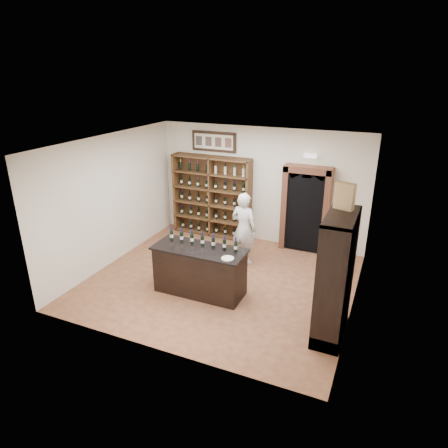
{
  "coord_description": "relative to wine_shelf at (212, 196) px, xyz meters",
  "views": [
    {
      "loc": [
        3.14,
        -6.99,
        4.34
      ],
      "look_at": [
        -0.06,
        0.3,
        1.22
      ],
      "focal_mm": 32.0,
      "sensor_mm": 36.0,
      "label": 1
    }
  ],
  "objects": [
    {
      "name": "plate",
      "position": [
        1.8,
        -3.14,
        -0.09
      ],
      "size": [
        0.24,
        0.24,
        0.02
      ],
      "primitive_type": "cylinder",
      "color": "beige",
      "rests_on": "tasting_counter"
    },
    {
      "name": "counter_bottle_2",
      "position": [
        0.86,
        -2.79,
        0.01
      ],
      "size": [
        0.07,
        0.07,
        0.3
      ],
      "color": "black",
      "rests_on": "tasting_counter"
    },
    {
      "name": "wall_left",
      "position": [
        -1.45,
        -2.33,
        0.4
      ],
      "size": [
        0.04,
        5.0,
        3.0
      ],
      "primitive_type": "cube",
      "color": "silver",
      "rests_on": "ground"
    },
    {
      "name": "counter_bottle_4",
      "position": [
        1.34,
        -2.79,
        0.01
      ],
      "size": [
        0.07,
        0.07,
        0.3
      ],
      "color": "black",
      "rests_on": "tasting_counter"
    },
    {
      "name": "framed_picture",
      "position": [
        0.0,
        0.14,
        1.45
      ],
      "size": [
        1.25,
        0.04,
        0.52
      ],
      "primitive_type": "cube",
      "color": "black",
      "rests_on": "wall_back"
    },
    {
      "name": "wine_shelf",
      "position": [
        0.0,
        0.0,
        0.0
      ],
      "size": [
        2.2,
        0.38,
        2.2
      ],
      "color": "brown",
      "rests_on": "ground"
    },
    {
      "name": "shopkeeper",
      "position": [
        1.42,
        -1.29,
        -0.23
      ],
      "size": [
        0.69,
        0.51,
        1.73
      ],
      "primitive_type": "imported",
      "rotation": [
        0.0,
        0.0,
        2.98
      ],
      "color": "silver",
      "rests_on": "ground"
    },
    {
      "name": "counter_bottle_5",
      "position": [
        1.58,
        -2.79,
        0.01
      ],
      "size": [
        0.07,
        0.07,
        0.3
      ],
      "color": "black",
      "rests_on": "tasting_counter"
    },
    {
      "name": "counter_bottle_6",
      "position": [
        1.82,
        -2.79,
        0.01
      ],
      "size": [
        0.07,
        0.07,
        0.3
      ],
      "color": "black",
      "rests_on": "tasting_counter"
    },
    {
      "name": "ceiling",
      "position": [
        1.3,
        -2.33,
        1.9
      ],
      "size": [
        5.5,
        5.5,
        0.0
      ],
      "primitive_type": "plane",
      "rotation": [
        3.14,
        0.0,
        0.0
      ],
      "color": "white",
      "rests_on": "wall_back"
    },
    {
      "name": "counter_bottle_3",
      "position": [
        1.1,
        -2.79,
        0.01
      ],
      "size": [
        0.07,
        0.07,
        0.3
      ],
      "color": "black",
      "rests_on": "tasting_counter"
    },
    {
      "name": "counter_bottle_1",
      "position": [
        0.62,
        -2.79,
        0.01
      ],
      "size": [
        0.07,
        0.07,
        0.3
      ],
      "color": "black",
      "rests_on": "tasting_counter"
    },
    {
      "name": "side_cabinet",
      "position": [
        3.82,
        -3.23,
        -0.35
      ],
      "size": [
        0.48,
        1.2,
        2.2
      ],
      "color": "black",
      "rests_on": "ground"
    },
    {
      "name": "emergency_light",
      "position": [
        2.55,
        0.09,
        1.3
      ],
      "size": [
        0.3,
        0.1,
        0.1
      ],
      "primitive_type": "cube",
      "color": "white",
      "rests_on": "wall_back"
    },
    {
      "name": "floor",
      "position": [
        1.3,
        -2.33,
        -1.1
      ],
      "size": [
        5.5,
        5.5,
        0.0
      ],
      "primitive_type": "plane",
      "color": "#93613B",
      "rests_on": "ground"
    },
    {
      "name": "counter_bottle_0",
      "position": [
        0.38,
        -2.79,
        0.01
      ],
      "size": [
        0.07,
        0.07,
        0.3
      ],
      "color": "black",
      "rests_on": "tasting_counter"
    },
    {
      "name": "arched_doorway",
      "position": [
        2.55,
        -0.0,
        0.04
      ],
      "size": [
        1.17,
        0.35,
        2.17
      ],
      "color": "black",
      "rests_on": "ground"
    },
    {
      "name": "wall_back",
      "position": [
        1.3,
        0.17,
        0.4
      ],
      "size": [
        5.5,
        0.04,
        3.0
      ],
      "primitive_type": "cube",
      "color": "silver",
      "rests_on": "ground"
    },
    {
      "name": "tasting_counter",
      "position": [
        1.1,
        -2.93,
        -0.61
      ],
      "size": [
        1.88,
        0.78,
        1.0
      ],
      "color": "black",
      "rests_on": "ground"
    },
    {
      "name": "wall_right",
      "position": [
        4.05,
        -2.33,
        0.4
      ],
      "size": [
        0.04,
        5.0,
        3.0
      ],
      "primitive_type": "cube",
      "color": "silver",
      "rests_on": "ground"
    },
    {
      "name": "wine_crate",
      "position": [
        3.76,
        -2.94,
        1.32
      ],
      "size": [
        0.34,
        0.21,
        0.44
      ],
      "primitive_type": "cube",
      "rotation": [
        0.0,
        0.0,
        -0.29
      ],
      "color": "tan",
      "rests_on": "side_cabinet"
    }
  ]
}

